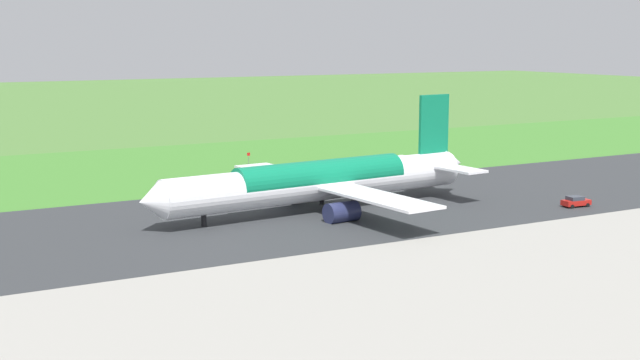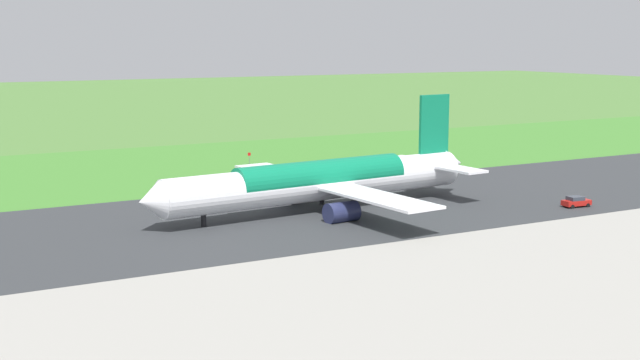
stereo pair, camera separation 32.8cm
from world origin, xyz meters
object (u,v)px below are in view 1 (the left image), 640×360
object	(u,v)px
service_car_ops	(576,201)
traffic_cone_orange	(232,172)
airliner_main	(322,181)
no_stopping_sign	(249,158)

from	to	relation	value
service_car_ops	traffic_cone_orange	distance (m)	61.96
service_car_ops	airliner_main	bearing A→B (deg)	-24.52
airliner_main	no_stopping_sign	world-z (taller)	airliner_main
service_car_ops	no_stopping_sign	world-z (taller)	no_stopping_sign
traffic_cone_orange	airliner_main	bearing A→B (deg)	87.13
service_car_ops	no_stopping_sign	distance (m)	65.81
airliner_main	no_stopping_sign	size ratio (longest dim) A/B	22.38
no_stopping_sign	traffic_cone_orange	distance (m)	10.33
no_stopping_sign	traffic_cone_orange	bearing A→B (deg)	48.63
airliner_main	traffic_cone_orange	size ratio (longest dim) A/B	98.46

